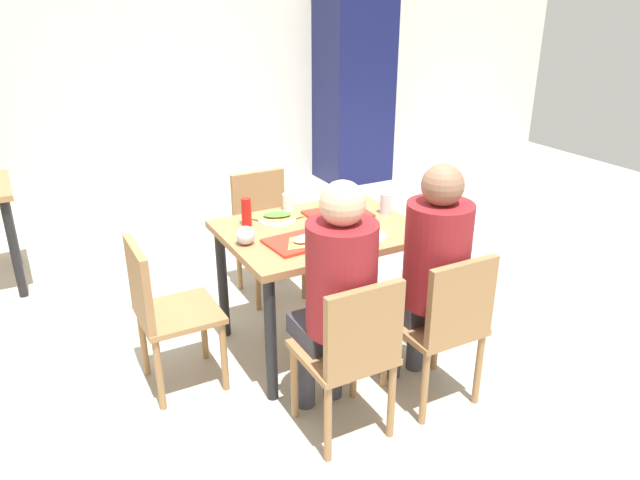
# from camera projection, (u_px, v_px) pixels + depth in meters

# --- Properties ---
(ground_plane) EXTENTS (10.00, 10.00, 0.02)m
(ground_plane) POSITION_uv_depth(u_px,v_px,m) (320.00, 343.00, 3.65)
(ground_plane) COLOR #B2AD9E
(back_wall) EXTENTS (10.00, 0.10, 2.80)m
(back_wall) POSITION_uv_depth(u_px,v_px,m) (161.00, 54.00, 5.70)
(back_wall) COLOR silver
(back_wall) RESTS_ON ground_plane
(main_table) EXTENTS (1.06, 0.83, 0.75)m
(main_table) POSITION_uv_depth(u_px,v_px,m) (320.00, 245.00, 3.39)
(main_table) COLOR #9E7247
(main_table) RESTS_ON ground_plane
(chair_near_left) EXTENTS (0.40, 0.40, 0.84)m
(chair_near_left) POSITION_uv_depth(u_px,v_px,m) (352.00, 349.00, 2.69)
(chair_near_left) COLOR #9E7247
(chair_near_left) RESTS_ON ground_plane
(chair_near_right) EXTENTS (0.40, 0.40, 0.84)m
(chair_near_right) POSITION_uv_depth(u_px,v_px,m) (446.00, 320.00, 2.92)
(chair_near_right) COLOR #9E7247
(chair_near_right) RESTS_ON ground_plane
(chair_far_side) EXTENTS (0.40, 0.40, 0.84)m
(chair_far_side) POSITION_uv_depth(u_px,v_px,m) (265.00, 225.00, 4.10)
(chair_far_side) COLOR #9E7247
(chair_far_side) RESTS_ON ground_plane
(chair_left_end) EXTENTS (0.40, 0.40, 0.84)m
(chair_left_end) POSITION_uv_depth(u_px,v_px,m) (162.00, 306.00, 3.05)
(chair_left_end) COLOR #9E7247
(chair_left_end) RESTS_ON ground_plane
(person_in_red) EXTENTS (0.32, 0.42, 1.25)m
(person_in_red) POSITION_uv_depth(u_px,v_px,m) (337.00, 288.00, 2.71)
(person_in_red) COLOR #383842
(person_in_red) RESTS_ON ground_plane
(person_in_brown_jacket) EXTENTS (0.32, 0.42, 1.25)m
(person_in_brown_jacket) POSITION_uv_depth(u_px,v_px,m) (431.00, 264.00, 2.94)
(person_in_brown_jacket) COLOR #383842
(person_in_brown_jacket) RESTS_ON ground_plane
(tray_red_near) EXTENTS (0.38, 0.29, 0.02)m
(tray_red_near) POSITION_uv_depth(u_px,v_px,m) (302.00, 241.00, 3.15)
(tray_red_near) COLOR red
(tray_red_near) RESTS_ON main_table
(tray_red_far) EXTENTS (0.37, 0.27, 0.02)m
(tray_red_far) POSITION_uv_depth(u_px,v_px,m) (338.00, 214.00, 3.53)
(tray_red_far) COLOR red
(tray_red_far) RESTS_ON main_table
(paper_plate_center) EXTENTS (0.22, 0.22, 0.01)m
(paper_plate_center) POSITION_uv_depth(u_px,v_px,m) (277.00, 219.00, 3.47)
(paper_plate_center) COLOR white
(paper_plate_center) RESTS_ON main_table
(paper_plate_near_edge) EXTENTS (0.22, 0.22, 0.01)m
(paper_plate_near_edge) POSITION_uv_depth(u_px,v_px,m) (366.00, 236.00, 3.24)
(paper_plate_near_edge) COLOR white
(paper_plate_near_edge) RESTS_ON main_table
(pizza_slice_a) EXTENTS (0.24, 0.21, 0.02)m
(pizza_slice_a) POSITION_uv_depth(u_px,v_px,m) (304.00, 240.00, 3.13)
(pizza_slice_a) COLOR #C68C47
(pizza_slice_a) RESTS_ON tray_red_near
(pizza_slice_b) EXTENTS (0.22, 0.17, 0.02)m
(pizza_slice_b) POSITION_uv_depth(u_px,v_px,m) (338.00, 210.00, 3.55)
(pizza_slice_b) COLOR tan
(pizza_slice_b) RESTS_ON tray_red_far
(pizza_slice_c) EXTENTS (0.27, 0.21, 0.02)m
(pizza_slice_c) POSITION_uv_depth(u_px,v_px,m) (277.00, 216.00, 3.48)
(pizza_slice_c) COLOR #C68C47
(pizza_slice_c) RESTS_ON paper_plate_center
(plastic_cup_a) EXTENTS (0.07, 0.07, 0.10)m
(plastic_cup_a) POSITION_uv_depth(u_px,v_px,m) (288.00, 202.00, 3.61)
(plastic_cup_a) COLOR white
(plastic_cup_a) RESTS_ON main_table
(plastic_cup_b) EXTENTS (0.07, 0.07, 0.10)m
(plastic_cup_b) POSITION_uv_depth(u_px,v_px,m) (357.00, 240.00, 3.06)
(plastic_cup_b) COLOR white
(plastic_cup_b) RESTS_ON main_table
(soda_can) EXTENTS (0.07, 0.07, 0.12)m
(soda_can) POSITION_uv_depth(u_px,v_px,m) (386.00, 204.00, 3.54)
(soda_can) COLOR #B7BCC6
(soda_can) RESTS_ON main_table
(condiment_bottle) EXTENTS (0.06, 0.06, 0.16)m
(condiment_bottle) POSITION_uv_depth(u_px,v_px,m) (246.00, 212.00, 3.36)
(condiment_bottle) COLOR red
(condiment_bottle) RESTS_ON main_table
(foil_bundle) EXTENTS (0.10, 0.10, 0.10)m
(foil_bundle) POSITION_uv_depth(u_px,v_px,m) (245.00, 235.00, 3.12)
(foil_bundle) COLOR silver
(foil_bundle) RESTS_ON main_table
(drink_fridge) EXTENTS (0.70, 0.60, 1.90)m
(drink_fridge) POSITION_uv_depth(u_px,v_px,m) (353.00, 92.00, 6.43)
(drink_fridge) COLOR #14194C
(drink_fridge) RESTS_ON ground_plane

